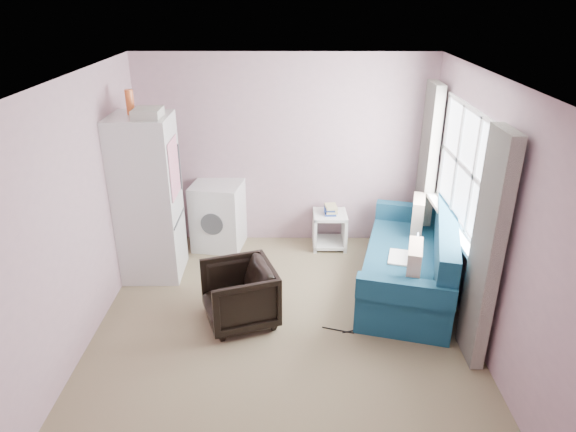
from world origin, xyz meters
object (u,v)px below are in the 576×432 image
Objects in this scene: sofa at (414,264)px; side_table at (330,227)px; fridge at (148,198)px; armchair at (239,292)px; washing_machine at (219,213)px.

side_table is at bearing 143.34° from sofa.
fridge is 2.38m from side_table.
sofa is (0.88, -1.09, 0.06)m from side_table.
armchair reaches higher than side_table.
washing_machine is at bearing 174.42° from armchair.
sofa is at bearing 88.52° from armchair.
washing_machine is (0.69, 0.74, -0.52)m from fridge.
armchair is at bearing -67.53° from washing_machine.
fridge is at bearing -124.16° from washing_machine.
side_table is 1.40m from sofa.
washing_machine reaches higher than side_table.
armchair is 1.63m from fridge.
fridge is 3.70× the size of side_table.
fridge is at bearing -172.70° from sofa.
side_table is at bearing 17.28° from fridge.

